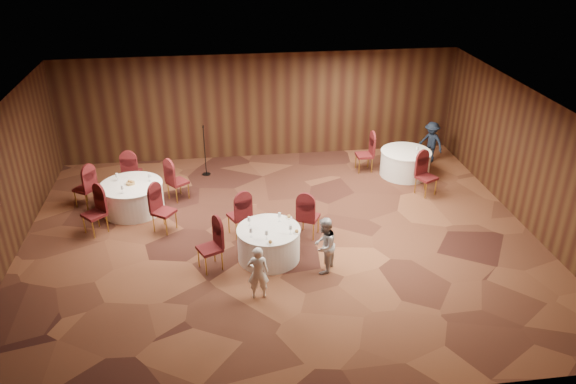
{
  "coord_description": "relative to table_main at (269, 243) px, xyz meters",
  "views": [
    {
      "loc": [
        -1.34,
        -11.26,
        7.0
      ],
      "look_at": [
        0.2,
        0.2,
        1.1
      ],
      "focal_mm": 35.0,
      "sensor_mm": 36.0,
      "label": 1
    }
  ],
  "objects": [
    {
      "name": "tabletop_main",
      "position": [
        0.14,
        -0.1,
        0.47
      ],
      "size": [
        1.1,
        1.17,
        0.22
      ],
      "color": "silver",
      "rests_on": "table_main"
    },
    {
      "name": "table_left",
      "position": [
        -3.23,
        2.66,
        0.0
      ],
      "size": [
        1.58,
        1.58,
        0.74
      ],
      "color": "silver",
      "rests_on": "ground"
    },
    {
      "name": "mic_stand",
      "position": [
        -1.37,
        4.59,
        0.05
      ],
      "size": [
        0.24,
        0.24,
        1.49
      ],
      "color": "black",
      "rests_on": "ground"
    },
    {
      "name": "room_shell",
      "position": [
        0.36,
        0.81,
        1.59
      ],
      "size": [
        12.0,
        12.0,
        12.0
      ],
      "color": "silver",
      "rests_on": "ground"
    },
    {
      "name": "woman_a",
      "position": [
        -0.35,
        -1.36,
        0.21
      ],
      "size": [
        0.44,
        0.29,
        1.16
      ],
      "primitive_type": "imported",
      "rotation": [
        0.0,
        0.0,
        3.1
      ],
      "color": "silver",
      "rests_on": "ground"
    },
    {
      "name": "man_c",
      "position": [
        5.43,
        4.64,
        0.26
      ],
      "size": [
        0.85,
        0.94,
        1.26
      ],
      "primitive_type": "imported",
      "rotation": [
        0.0,
        0.0,
        5.33
      ],
      "color": "black",
      "rests_on": "ground"
    },
    {
      "name": "chairs_right",
      "position": [
        3.9,
        3.39,
        0.12
      ],
      "size": [
        1.89,
        2.32,
        1.0
      ],
      "color": "#3B0F0B",
      "rests_on": "ground"
    },
    {
      "name": "table_right",
      "position": [
        4.36,
        3.81,
        0.0
      ],
      "size": [
        1.44,
        1.44,
        0.74
      ],
      "color": "silver",
      "rests_on": "ground"
    },
    {
      "name": "woman_b",
      "position": [
        1.11,
        -0.65,
        0.26
      ],
      "size": [
        0.72,
        0.77,
        1.27
      ],
      "primitive_type": "imported",
      "rotation": [
        0.0,
        0.0,
        4.2
      ],
      "color": "#ADADB2",
      "rests_on": "ground"
    },
    {
      "name": "ground",
      "position": [
        0.36,
        0.81,
        -0.38
      ],
      "size": [
        12.0,
        12.0,
        0.0
      ],
      "primitive_type": "plane",
      "color": "black",
      "rests_on": "ground"
    },
    {
      "name": "chairs_left",
      "position": [
        -3.25,
        2.67,
        0.12
      ],
      "size": [
        3.09,
        3.03,
        1.0
      ],
      "color": "#3B0F0B",
      "rests_on": "ground"
    },
    {
      "name": "chairs_main",
      "position": [
        -0.28,
        0.58,
        0.12
      ],
      "size": [
        3.01,
        2.04,
        1.0
      ],
      "color": "#3B0F0B",
      "rests_on": "ground"
    },
    {
      "name": "tabletop_left",
      "position": [
        -3.23,
        2.64,
        0.45
      ],
      "size": [
        0.89,
        0.8,
        0.22
      ],
      "color": "silver",
      "rests_on": "table_left"
    },
    {
      "name": "table_main",
      "position": [
        0.0,
        0.0,
        0.0
      ],
      "size": [
        1.4,
        1.4,
        0.74
      ],
      "color": "silver",
      "rests_on": "ground"
    },
    {
      "name": "tabletop_right",
      "position": [
        4.6,
        3.59,
        0.52
      ],
      "size": [
        0.08,
        0.08,
        0.22
      ],
      "color": "silver",
      "rests_on": "table_right"
    }
  ]
}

